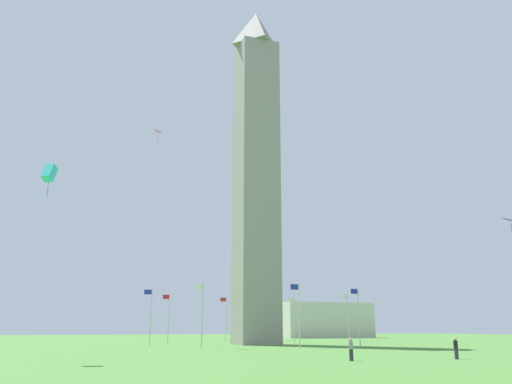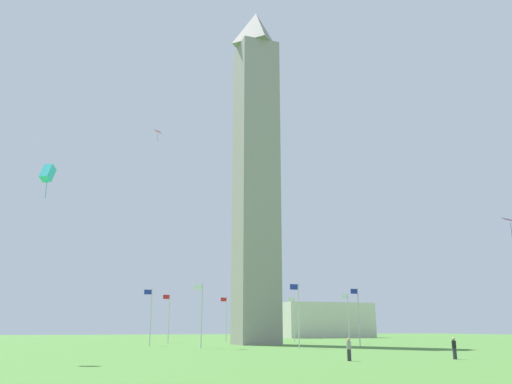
{
  "view_description": "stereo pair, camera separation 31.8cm",
  "coord_description": "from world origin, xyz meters",
  "px_view_note": "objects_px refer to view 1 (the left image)",
  "views": [
    {
      "loc": [
        26.27,
        73.01,
        2.27
      ],
      "look_at": [
        0.0,
        0.0,
        22.37
      ],
      "focal_mm": 36.95,
      "sensor_mm": 36.0,
      "label": 1
    },
    {
      "loc": [
        25.97,
        73.11,
        2.27
      ],
      "look_at": [
        0.0,
        0.0,
        22.37
      ],
      "focal_mm": 36.95,
      "sensor_mm": 36.0,
      "label": 2
    }
  ],
  "objects_px": {
    "flagpole_n": "(151,314)",
    "flagpole_nw": "(168,316)",
    "flagpole_s": "(348,316)",
    "person_gray_shirt": "(351,349)",
    "flagpole_ne": "(202,312)",
    "flagpole_e": "(299,312)",
    "flagpole_w": "(226,317)",
    "kite_purple_diamond": "(511,221)",
    "flagpole_se": "(358,314)",
    "obelisk_monument": "(256,165)",
    "kite_pink_diamond": "(158,132)",
    "distant_building": "(317,320)",
    "person_black_shirt": "(456,348)",
    "kite_cyan_box": "(49,173)",
    "flagpole_sw": "(294,317)"
  },
  "relations": [
    {
      "from": "flagpole_n",
      "to": "flagpole_nw",
      "type": "distance_m",
      "value": 11.48
    },
    {
      "from": "obelisk_monument",
      "to": "kite_purple_diamond",
      "type": "xyz_separation_m",
      "value": [
        -17.11,
        31.2,
        -13.46
      ]
    },
    {
      "from": "obelisk_monument",
      "to": "kite_pink_diamond",
      "type": "xyz_separation_m",
      "value": [
        15.44,
        1.05,
        3.16
      ]
    },
    {
      "from": "flagpole_s",
      "to": "flagpole_w",
      "type": "xyz_separation_m",
      "value": [
        15.0,
        -15.0,
        0.0
      ]
    },
    {
      "from": "flagpole_se",
      "to": "person_gray_shirt",
      "type": "height_order",
      "value": "flagpole_se"
    },
    {
      "from": "flagpole_sw",
      "to": "kite_pink_diamond",
      "type": "bearing_deg",
      "value": 24.17
    },
    {
      "from": "flagpole_e",
      "to": "person_black_shirt",
      "type": "xyz_separation_m",
      "value": [
        -2.0,
        24.19,
        -3.32
      ]
    },
    {
      "from": "flagpole_n",
      "to": "flagpole_s",
      "type": "distance_m",
      "value": 30.0
    },
    {
      "from": "person_black_shirt",
      "to": "kite_purple_diamond",
      "type": "xyz_separation_m",
      "value": [
        -15.17,
        -8.0,
        12.36
      ]
    },
    {
      "from": "person_black_shirt",
      "to": "flagpole_sw",
      "type": "bearing_deg",
      "value": -1.16
    },
    {
      "from": "flagpole_n",
      "to": "flagpole_nw",
      "type": "relative_size",
      "value": 1.0
    },
    {
      "from": "flagpole_ne",
      "to": "flagpole_e",
      "type": "xyz_separation_m",
      "value": [
        -10.61,
        4.39,
        0.0
      ]
    },
    {
      "from": "flagpole_w",
      "to": "kite_purple_diamond",
      "type": "xyz_separation_m",
      "value": [
        -17.18,
        46.2,
        9.04
      ]
    },
    {
      "from": "flagpole_e",
      "to": "kite_cyan_box",
      "type": "xyz_separation_m",
      "value": [
        28.05,
        15.83,
        9.81
      ]
    },
    {
      "from": "flagpole_s",
      "to": "person_black_shirt",
      "type": "bearing_deg",
      "value": 71.65
    },
    {
      "from": "flagpole_e",
      "to": "flagpole_se",
      "type": "xyz_separation_m",
      "value": [
        -10.61,
        -4.39,
        0.0
      ]
    },
    {
      "from": "flagpole_n",
      "to": "person_black_shirt",
      "type": "distance_m",
      "value": 42.85
    },
    {
      "from": "flagpole_se",
      "to": "kite_pink_diamond",
      "type": "distance_m",
      "value": 37.74
    },
    {
      "from": "kite_pink_diamond",
      "to": "kite_cyan_box",
      "type": "distance_m",
      "value": 36.03
    },
    {
      "from": "kite_pink_diamond",
      "to": "flagpole_w",
      "type": "bearing_deg",
      "value": -133.76
    },
    {
      "from": "flagpole_sw",
      "to": "flagpole_nw",
      "type": "bearing_deg",
      "value": -0.0
    },
    {
      "from": "kite_purple_diamond",
      "to": "flagpole_s",
      "type": "bearing_deg",
      "value": -86.01
    },
    {
      "from": "flagpole_ne",
      "to": "flagpole_s",
      "type": "relative_size",
      "value": 1.0
    },
    {
      "from": "kite_cyan_box",
      "to": "kite_pink_diamond",
      "type": "bearing_deg",
      "value": -113.05
    },
    {
      "from": "flagpole_s",
      "to": "flagpole_n",
      "type": "bearing_deg",
      "value": -0.0
    },
    {
      "from": "flagpole_w",
      "to": "kite_cyan_box",
      "type": "height_order",
      "value": "kite_cyan_box"
    },
    {
      "from": "flagpole_n",
      "to": "flagpole_ne",
      "type": "bearing_deg",
      "value": 112.5
    },
    {
      "from": "person_gray_shirt",
      "to": "kite_pink_diamond",
      "type": "height_order",
      "value": "kite_pink_diamond"
    },
    {
      "from": "flagpole_s",
      "to": "kite_purple_diamond",
      "type": "height_order",
      "value": "kite_purple_diamond"
    },
    {
      "from": "flagpole_e",
      "to": "flagpole_se",
      "type": "height_order",
      "value": "same"
    },
    {
      "from": "person_black_shirt",
      "to": "kite_purple_diamond",
      "type": "height_order",
      "value": "kite_purple_diamond"
    },
    {
      "from": "obelisk_monument",
      "to": "distant_building",
      "type": "relative_size",
      "value": 2.36
    },
    {
      "from": "flagpole_s",
      "to": "person_black_shirt",
      "type": "distance_m",
      "value": 41.43
    },
    {
      "from": "flagpole_se",
      "to": "kite_purple_diamond",
      "type": "height_order",
      "value": "kite_purple_diamond"
    },
    {
      "from": "kite_pink_diamond",
      "to": "kite_purple_diamond",
      "type": "height_order",
      "value": "kite_pink_diamond"
    },
    {
      "from": "obelisk_monument",
      "to": "flagpole_se",
      "type": "bearing_deg",
      "value": 134.83
    },
    {
      "from": "flagpole_se",
      "to": "flagpole_n",
      "type": "bearing_deg",
      "value": -22.5
    },
    {
      "from": "flagpole_nw",
      "to": "flagpole_sw",
      "type": "bearing_deg",
      "value": 180.0
    },
    {
      "from": "flagpole_sw",
      "to": "flagpole_n",
      "type": "bearing_deg",
      "value": 22.5
    },
    {
      "from": "flagpole_n",
      "to": "flagpole_se",
      "type": "bearing_deg",
      "value": 157.5
    },
    {
      "from": "flagpole_s",
      "to": "person_gray_shirt",
      "type": "relative_size",
      "value": 4.67
    },
    {
      "from": "obelisk_monument",
      "to": "flagpole_se",
      "type": "xyz_separation_m",
      "value": [
        -10.54,
        10.61,
        -22.5
      ]
    },
    {
      "from": "flagpole_e",
      "to": "kite_purple_diamond",
      "type": "distance_m",
      "value": 25.28
    },
    {
      "from": "flagpole_se",
      "to": "flagpole_nw",
      "type": "xyz_separation_m",
      "value": [
        21.22,
        -21.22,
        0.0
      ]
    },
    {
      "from": "flagpole_n",
      "to": "flagpole_e",
      "type": "bearing_deg",
      "value": 135.0
    },
    {
      "from": "flagpole_nw",
      "to": "distant_building",
      "type": "relative_size",
      "value": 0.33
    },
    {
      "from": "flagpole_s",
      "to": "flagpole_sw",
      "type": "xyz_separation_m",
      "value": [
        4.39,
        -10.61,
        0.0
      ]
    },
    {
      "from": "flagpole_s",
      "to": "flagpole_sw",
      "type": "relative_size",
      "value": 1.0
    },
    {
      "from": "flagpole_e",
      "to": "distant_building",
      "type": "height_order",
      "value": "distant_building"
    },
    {
      "from": "flagpole_se",
      "to": "flagpole_sw",
      "type": "relative_size",
      "value": 1.0
    }
  ]
}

